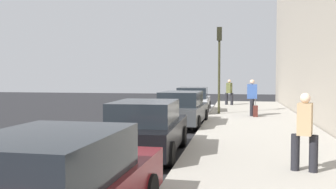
% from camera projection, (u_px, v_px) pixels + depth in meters
% --- Properties ---
extents(ground_plane, '(56.00, 56.00, 0.00)m').
position_uv_depth(ground_plane, '(180.00, 126.00, 16.39)').
color(ground_plane, black).
extents(sidewalk, '(28.00, 4.60, 0.15)m').
position_uv_depth(sidewalk, '(257.00, 126.00, 15.81)').
color(sidewalk, '#A39E93').
rests_on(sidewalk, ground).
extents(lane_stripe_centre, '(28.00, 0.14, 0.01)m').
position_uv_depth(lane_stripe_centre, '(109.00, 124.00, 16.95)').
color(lane_stripe_centre, gold).
rests_on(lane_stripe_centre, ground).
extents(snow_bank_curb, '(7.28, 0.56, 0.22)m').
position_uv_depth(snow_bank_curb, '(206.00, 112.00, 21.74)').
color(snow_bank_curb, white).
rests_on(snow_bank_curb, ground).
extents(parked_car_black, '(4.35, 1.98, 1.51)m').
position_uv_depth(parked_car_black, '(146.00, 128.00, 10.36)').
color(parked_car_black, black).
rests_on(parked_car_black, ground).
extents(parked_car_charcoal, '(4.37, 2.00, 1.51)m').
position_uv_depth(parked_car_charcoal, '(182.00, 109.00, 16.20)').
color(parked_car_charcoal, black).
rests_on(parked_car_charcoal, ground).
extents(parked_car_silver, '(4.23, 1.98, 1.51)m').
position_uv_depth(parked_car_silver, '(193.00, 100.00, 21.62)').
color(parked_car_silver, black).
rests_on(parked_car_silver, ground).
extents(pedestrian_olive_coat, '(0.54, 0.56, 1.75)m').
position_uv_depth(pedestrian_olive_coat, '(229.00, 91.00, 26.09)').
color(pedestrian_olive_coat, black).
rests_on(pedestrian_olive_coat, sidewalk).
extents(pedestrian_blue_coat, '(0.61, 0.51, 1.84)m').
position_uv_depth(pedestrian_blue_coat, '(252.00, 96.00, 19.13)').
color(pedestrian_blue_coat, black).
rests_on(pedestrian_blue_coat, sidewalk).
extents(pedestrian_tan_coat, '(0.51, 0.54, 1.69)m').
position_uv_depth(pedestrian_tan_coat, '(305.00, 130.00, 8.07)').
color(pedestrian_tan_coat, black).
rests_on(pedestrian_tan_coat, sidewalk).
extents(traffic_light_pole, '(0.35, 0.26, 4.60)m').
position_uv_depth(traffic_light_pole, '(219.00, 56.00, 20.07)').
color(traffic_light_pole, '#2D2D19').
rests_on(traffic_light_pole, sidewalk).
extents(rolling_suitcase, '(0.34, 0.22, 0.91)m').
position_uv_depth(rolling_suitcase, '(255.00, 111.00, 18.70)').
color(rolling_suitcase, '#471E19').
rests_on(rolling_suitcase, sidewalk).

